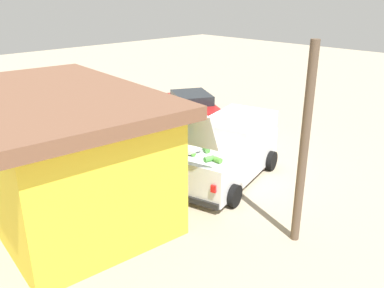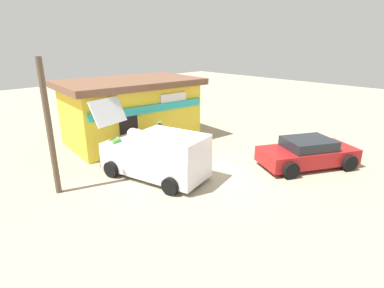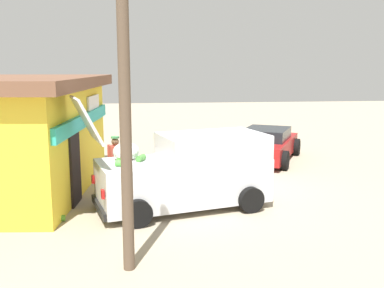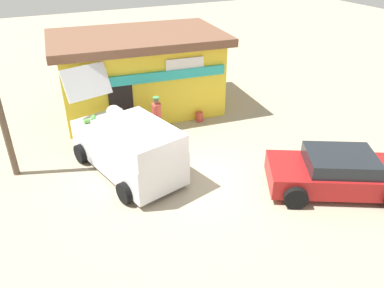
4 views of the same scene
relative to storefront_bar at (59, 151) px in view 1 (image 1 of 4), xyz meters
The scene contains 9 objects.
ground_plane 6.08m from the storefront_bar, 92.09° to the right, with size 60.00×60.00×0.00m, color tan.
storefront_bar is the anchor object (origin of this frame).
delivery_van 5.03m from the storefront_bar, 112.38° to the right, with size 2.94×4.95×2.85m.
parked_sedan 8.86m from the storefront_bar, 67.51° to the right, with size 4.38×3.46×1.22m.
vendor_standing 2.83m from the storefront_bar, 95.64° to the right, with size 0.48×0.48×1.59m.
customer_bending 3.42m from the storefront_bar, 114.11° to the right, with size 0.72×0.71×1.39m.
unloaded_banana_pile 3.38m from the storefront_bar, 155.84° to the right, with size 0.78×0.84×0.42m.
paint_bucket 3.16m from the storefront_bar, 51.82° to the right, with size 0.28×0.28×0.39m, color #BF3F33.
utility_pole 6.18m from the storefront_bar, 148.70° to the right, with size 0.20×0.20×4.67m, color brown.
Camera 1 is at (-9.21, 10.15, 5.57)m, focal length 37.66 mm.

